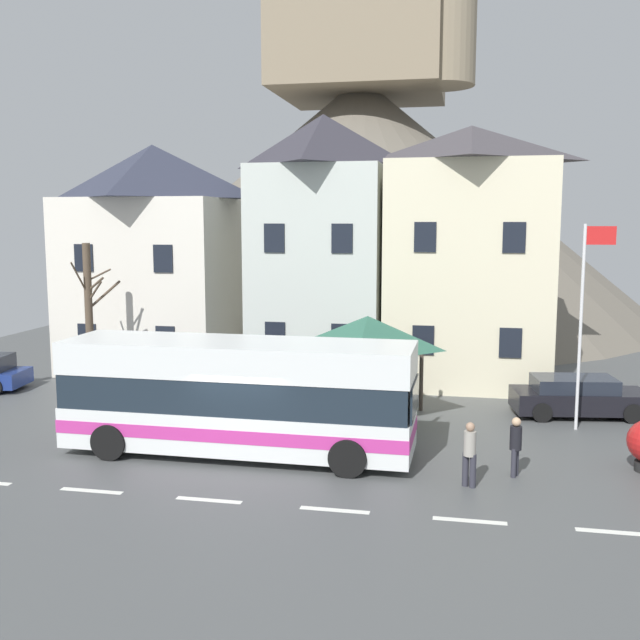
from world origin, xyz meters
TOP-DOWN VIEW (x-y plane):
  - ground_plane at (0.00, -0.00)m, footprint 40.00×60.00m
  - townhouse_00 at (-7.73, 12.05)m, footprint 6.85×6.17m
  - townhouse_01 at (-0.15, 11.96)m, footprint 5.25×5.98m
  - townhouse_02 at (5.82, 11.70)m, footprint 6.32×5.47m
  - hilltop_castle at (-1.49, 31.84)m, footprint 39.21×39.21m
  - transit_bus at (-0.36, 0.87)m, footprint 9.81×2.76m
  - bus_shelter at (2.69, 5.05)m, footprint 3.60×3.60m
  - parked_car_00 at (-4.85, 6.61)m, footprint 3.91×2.12m
  - parked_car_02 at (9.56, 7.03)m, footprint 4.61×2.37m
  - pedestrian_00 at (7.13, 0.53)m, footprint 0.30×0.31m
  - pedestrian_01 at (5.98, -0.46)m, footprint 0.34×0.30m
  - public_bench at (0.73, 7.08)m, footprint 1.67×0.48m
  - flagpole at (9.36, 5.33)m, footprint 0.95×0.10m
  - bare_tree_01 at (-8.09, 6.82)m, footprint 1.13×1.81m

SIDE VIEW (x-z plane):
  - ground_plane at x=0.00m, z-range -0.06..0.00m
  - public_bench at x=0.73m, z-range 0.04..0.91m
  - parked_car_02 at x=9.56m, z-range -0.01..1.32m
  - parked_car_00 at x=-4.85m, z-range -0.01..1.33m
  - pedestrian_01 at x=5.98m, z-range 0.06..1.69m
  - pedestrian_00 at x=7.13m, z-range 0.12..1.67m
  - transit_bus at x=-0.36m, z-range 0.01..3.22m
  - bus_shelter at x=2.69m, z-range 1.18..4.64m
  - bare_tree_01 at x=-8.09m, z-range 0.10..5.79m
  - flagpole at x=9.36m, z-range 0.55..6.96m
  - townhouse_00 at x=-7.73m, z-range 0.00..9.78m
  - townhouse_02 at x=5.82m, z-range 0.00..10.20m
  - townhouse_01 at x=-0.15m, z-range 0.00..10.84m
  - hilltop_castle at x=-1.49m, z-range -2.98..19.87m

